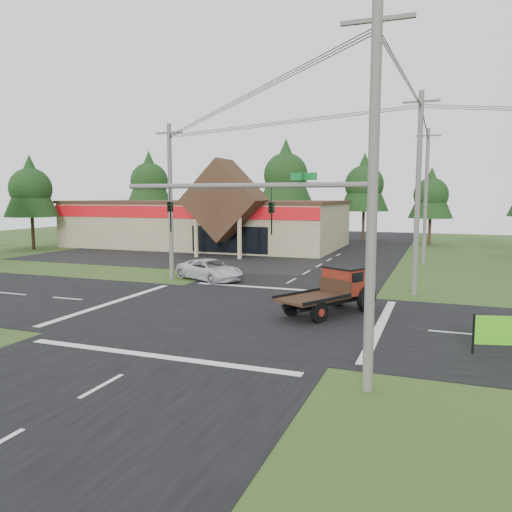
% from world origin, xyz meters
% --- Properties ---
extents(ground, '(120.00, 120.00, 0.00)m').
position_xyz_m(ground, '(0.00, 0.00, 0.00)').
color(ground, '#2D4F1C').
rests_on(ground, ground).
extents(road_ns, '(12.00, 120.00, 0.02)m').
position_xyz_m(road_ns, '(0.00, 0.00, 0.01)').
color(road_ns, black).
rests_on(road_ns, ground).
extents(road_ew, '(120.00, 12.00, 0.02)m').
position_xyz_m(road_ew, '(0.00, 0.00, 0.01)').
color(road_ew, black).
rests_on(road_ew, ground).
extents(parking_apron, '(28.00, 14.00, 0.02)m').
position_xyz_m(parking_apron, '(-14.00, 19.00, 0.01)').
color(parking_apron, black).
rests_on(parking_apron, ground).
extents(cvs_building, '(30.40, 18.20, 9.19)m').
position_xyz_m(cvs_building, '(-15.70, 29.57, 2.78)').
color(cvs_building, tan).
rests_on(cvs_building, ground).
extents(traffic_signal_mast, '(8.12, 0.24, 7.00)m').
position_xyz_m(traffic_signal_mast, '(5.82, -7.50, 4.43)').
color(traffic_signal_mast, '#595651').
rests_on(traffic_signal_mast, ground).
extents(utility_pole_nr, '(2.00, 0.30, 11.00)m').
position_xyz_m(utility_pole_nr, '(7.50, -7.50, 5.64)').
color(utility_pole_nr, '#595651').
rests_on(utility_pole_nr, ground).
extents(utility_pole_nw, '(2.00, 0.30, 10.50)m').
position_xyz_m(utility_pole_nw, '(-8.00, 8.00, 5.39)').
color(utility_pole_nw, '#595651').
rests_on(utility_pole_nw, ground).
extents(utility_pole_ne, '(2.00, 0.30, 11.50)m').
position_xyz_m(utility_pole_ne, '(8.00, 8.00, 5.89)').
color(utility_pole_ne, '#595651').
rests_on(utility_pole_ne, ground).
extents(utility_pole_n, '(2.00, 0.30, 11.20)m').
position_xyz_m(utility_pole_n, '(8.00, 22.00, 5.74)').
color(utility_pole_n, '#595651').
rests_on(utility_pole_n, ground).
extents(tree_row_a, '(6.72, 6.72, 12.12)m').
position_xyz_m(tree_row_a, '(-30.00, 40.00, 8.05)').
color(tree_row_a, '#332316').
rests_on(tree_row_a, ground).
extents(tree_row_b, '(5.60, 5.60, 10.10)m').
position_xyz_m(tree_row_b, '(-20.00, 42.00, 6.70)').
color(tree_row_b, '#332316').
rests_on(tree_row_b, ground).
extents(tree_row_c, '(7.28, 7.28, 13.13)m').
position_xyz_m(tree_row_c, '(-10.00, 41.00, 8.72)').
color(tree_row_c, '#332316').
rests_on(tree_row_c, ground).
extents(tree_row_d, '(6.16, 6.16, 11.11)m').
position_xyz_m(tree_row_d, '(0.00, 42.00, 7.38)').
color(tree_row_d, '#332316').
rests_on(tree_row_d, ground).
extents(tree_row_e, '(5.04, 5.04, 9.09)m').
position_xyz_m(tree_row_e, '(8.00, 40.00, 6.03)').
color(tree_row_e, '#332316').
rests_on(tree_row_e, ground).
extents(tree_side_w, '(5.60, 5.60, 10.10)m').
position_xyz_m(tree_side_w, '(-32.00, 20.00, 6.70)').
color(tree_side_w, '#332316').
rests_on(tree_side_w, ground).
extents(antique_flatbed_truck, '(4.43, 5.71, 2.25)m').
position_xyz_m(antique_flatbed_truck, '(4.36, 1.50, 1.13)').
color(antique_flatbed_truck, '#60190D').
rests_on(antique_flatbed_truck, ground).
extents(white_pickup, '(5.60, 4.23, 1.41)m').
position_xyz_m(white_pickup, '(-5.34, 8.50, 0.71)').
color(white_pickup, silver).
rests_on(white_pickup, ground).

